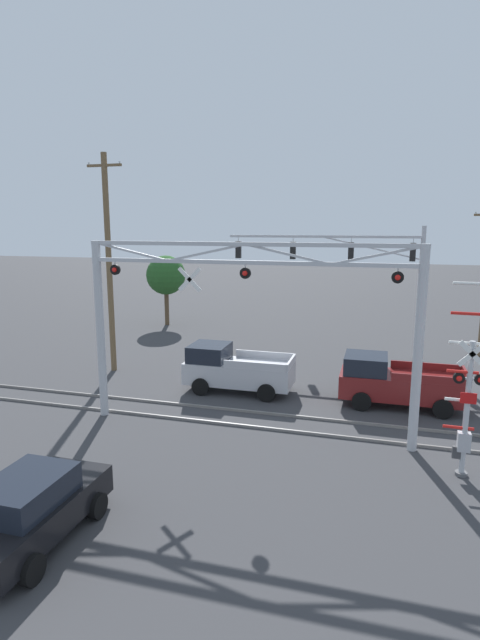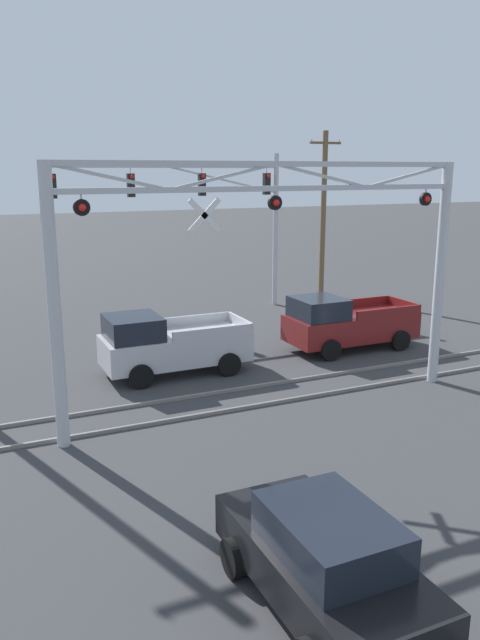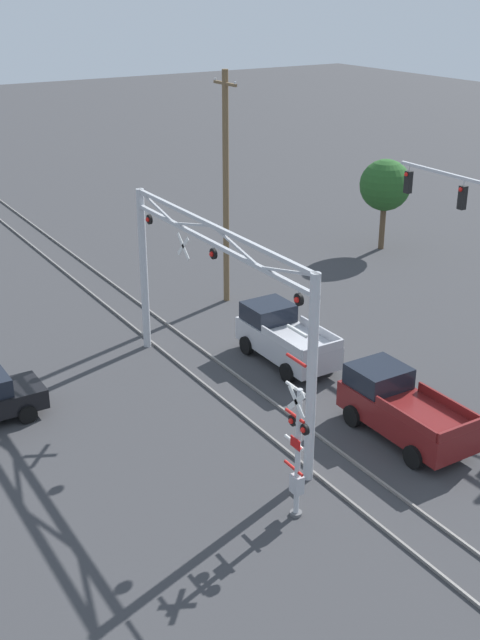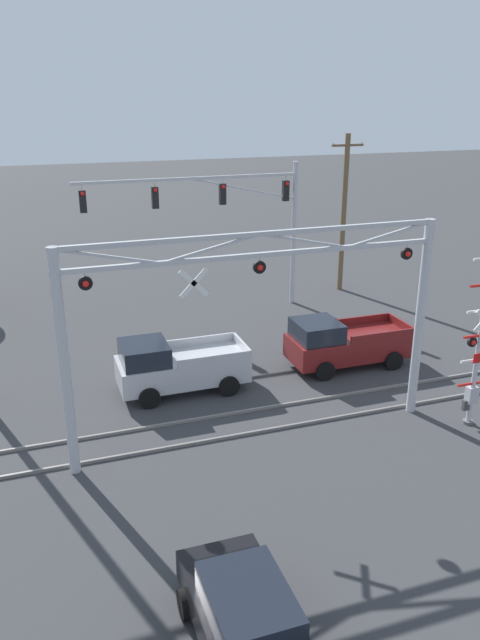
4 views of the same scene
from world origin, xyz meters
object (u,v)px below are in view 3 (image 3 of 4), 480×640
(crossing_signal_mast, at_px, (297,452))
(background_tree_beyond_span, at_px, (385,185))
(utility_pole_left, at_px, (226,188))
(pickup_truck_following, at_px, (401,408))
(crossing_gantry, at_px, (214,292))
(pickup_truck_lead, at_px, (284,337))

(crossing_signal_mast, height_order, background_tree_beyond_span, crossing_signal_mast)
(utility_pole_left, xyz_separation_m, background_tree_beyond_span, (-2.27, 11.64, -1.81))
(pickup_truck_following, distance_m, utility_pole_left, 14.43)
(pickup_truck_following, bearing_deg, utility_pole_left, 174.30)
(crossing_gantry, xyz_separation_m, background_tree_beyond_span, (-10.70, 17.15, -0.62))
(utility_pole_left, distance_m, background_tree_beyond_span, 11.99)
(pickup_truck_lead, bearing_deg, pickup_truck_following, 0.16)
(crossing_gantry, relative_size, utility_pole_left, 1.10)
(crossing_gantry, xyz_separation_m, crossing_signal_mast, (6.98, -1.39, -2.20))
(background_tree_beyond_span, bearing_deg, crossing_gantry, -58.04)
(pickup_truck_lead, bearing_deg, crossing_gantry, -68.53)
(pickup_truck_lead, bearing_deg, crossing_signal_mast, -32.73)
(crossing_signal_mast, height_order, pickup_truck_lead, crossing_signal_mast)
(pickup_truck_following, xyz_separation_m, background_tree_beyond_span, (-15.91, 13.00, 2.67))
(crossing_signal_mast, height_order, utility_pole_left, utility_pole_left)
(crossing_gantry, xyz_separation_m, pickup_truck_lead, (-1.63, 4.14, -3.29))
(pickup_truck_following, distance_m, background_tree_beyond_span, 20.72)
(crossing_signal_mast, bearing_deg, crossing_gantry, 168.70)
(crossing_signal_mast, xyz_separation_m, background_tree_beyond_span, (-17.68, 18.55, 1.58))
(crossing_gantry, height_order, utility_pole_left, utility_pole_left)
(crossing_gantry, relative_size, background_tree_beyond_span, 2.28)
(crossing_signal_mast, bearing_deg, pickup_truck_lead, 147.27)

